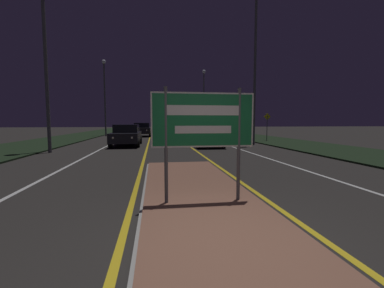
{
  "coord_description": "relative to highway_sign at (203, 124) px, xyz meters",
  "views": [
    {
      "loc": [
        -0.94,
        -3.16,
        1.68
      ],
      "look_at": [
        0.0,
        3.26,
        1.11
      ],
      "focal_mm": 24.0,
      "sensor_mm": 36.0,
      "label": 1
    }
  ],
  "objects": [
    {
      "name": "edge_line_white_right",
      "position": [
        7.2,
        23.25,
        -1.63
      ],
      "size": [
        0.1,
        70.0,
        0.01
      ],
      "color": "silver",
      "rests_on": "ground_plane"
    },
    {
      "name": "warning_sign",
      "position": [
        8.49,
        15.63,
        -0.15
      ],
      "size": [
        0.6,
        0.06,
        2.33
      ],
      "color": "#56565B",
      "rests_on": "verge_right"
    },
    {
      "name": "car_receding_1",
      "position": [
        2.82,
        24.75,
        -0.86
      ],
      "size": [
        1.9,
        4.46,
        1.44
      ],
      "color": "#B7B7BC",
      "rests_on": "ground_plane"
    },
    {
      "name": "highway_sign",
      "position": [
        0.0,
        0.0,
        0.0
      ],
      "size": [
        2.02,
        0.07,
        2.24
      ],
      "color": "#56565B",
      "rests_on": "median_island"
    },
    {
      "name": "car_receding_0",
      "position": [
        2.59,
        12.16,
        -0.86
      ],
      "size": [
        1.88,
        4.17,
        1.47
      ],
      "color": "black",
      "rests_on": "ground_plane"
    },
    {
      "name": "centre_line_yellow_right",
      "position": [
        1.42,
        23.25,
        -1.63
      ],
      "size": [
        0.12,
        70.0,
        0.01
      ],
      "color": "gold",
      "rests_on": "ground_plane"
    },
    {
      "name": "verge_right",
      "position": [
        9.5,
        18.25,
        -1.59
      ],
      "size": [
        5.0,
        100.0,
        0.08
      ],
      "color": "black",
      "rests_on": "ground_plane"
    },
    {
      "name": "streetlight_right_near",
      "position": [
        6.24,
        12.95,
        5.31
      ],
      "size": [
        0.53,
        0.53,
        11.03
      ],
      "color": "#56565B",
      "rests_on": "ground_plane"
    },
    {
      "name": "car_receding_2",
      "position": [
        5.71,
        34.47,
        -0.94
      ],
      "size": [
        2.01,
        4.69,
        1.28
      ],
      "color": "#B7B7BC",
      "rests_on": "ground_plane"
    },
    {
      "name": "streetlight_left_near",
      "position": [
        -6.56,
        9.88,
        5.01
      ],
      "size": [
        0.63,
        0.63,
        9.48
      ],
      "color": "#56565B",
      "rests_on": "ground_plane"
    },
    {
      "name": "edge_line_white_left",
      "position": [
        -7.2,
        23.25,
        -1.63
      ],
      "size": [
        0.1,
        70.0,
        0.01
      ],
      "color": "silver",
      "rests_on": "ground_plane"
    },
    {
      "name": "median_island",
      "position": [
        0.0,
        0.0,
        -1.59
      ],
      "size": [
        2.46,
        10.1,
        0.1
      ],
      "color": "#999993",
      "rests_on": "ground_plane"
    },
    {
      "name": "lane_line_white_right",
      "position": [
        4.2,
        23.25,
        -1.63
      ],
      "size": [
        0.12,
        70.0,
        0.01
      ],
      "color": "silver",
      "rests_on": "ground_plane"
    },
    {
      "name": "streetlight_left_far",
      "position": [
        -6.57,
        26.27,
        3.63
      ],
      "size": [
        0.44,
        0.44,
        8.76
      ],
      "color": "#56565B",
      "rests_on": "ground_plane"
    },
    {
      "name": "streetlight_right_far",
      "position": [
        6.44,
        33.15,
        4.23
      ],
      "size": [
        0.5,
        0.5,
        9.34
      ],
      "color": "#56565B",
      "rests_on": "ground_plane"
    },
    {
      "name": "car_approaching_0",
      "position": [
        -2.88,
        13.64,
        -0.86
      ],
      "size": [
        1.97,
        4.78,
        1.48
      ],
      "color": "black",
      "rests_on": "ground_plane"
    },
    {
      "name": "lane_line_white_left",
      "position": [
        -4.2,
        23.25,
        -1.63
      ],
      "size": [
        0.12,
        70.0,
        0.01
      ],
      "color": "silver",
      "rests_on": "ground_plane"
    },
    {
      "name": "ground_plane",
      "position": [
        0.0,
        -1.75,
        -1.63
      ],
      "size": [
        160.0,
        160.0,
        0.0
      ],
      "primitive_type": "plane",
      "color": "#282623"
    },
    {
      "name": "centre_line_yellow_left",
      "position": [
        -1.42,
        23.25,
        -1.63
      ],
      "size": [
        0.12,
        70.0,
        0.01
      ],
      "color": "gold",
      "rests_on": "ground_plane"
    },
    {
      "name": "car_approaching_1",
      "position": [
        -2.34,
        24.99,
        -0.81
      ],
      "size": [
        2.04,
        4.43,
        1.55
      ],
      "color": "black",
      "rests_on": "ground_plane"
    },
    {
      "name": "verge_left",
      "position": [
        -9.5,
        18.25,
        -1.59
      ],
      "size": [
        5.0,
        100.0,
        0.08
      ],
      "color": "black",
      "rests_on": "ground_plane"
    }
  ]
}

